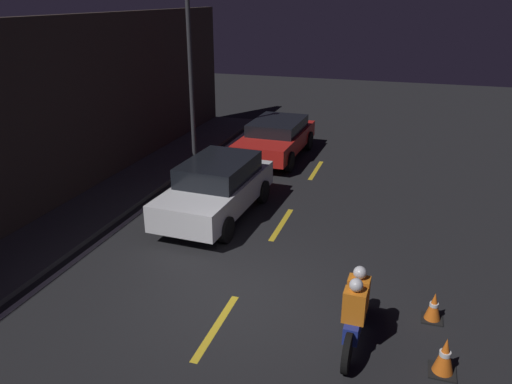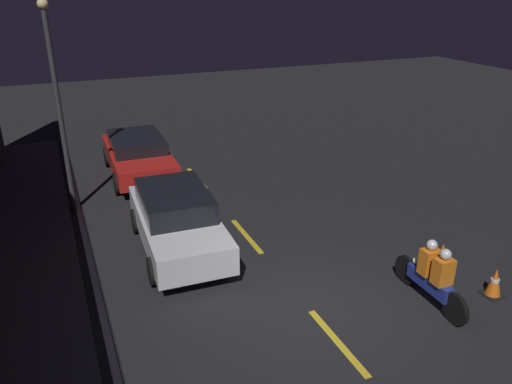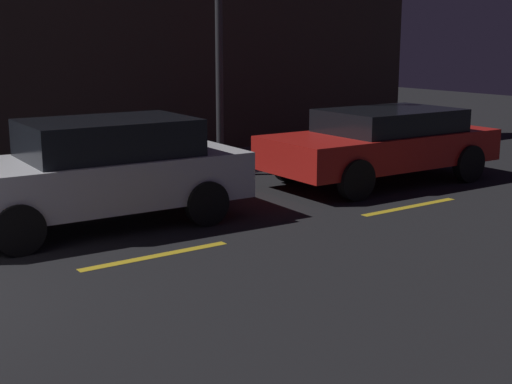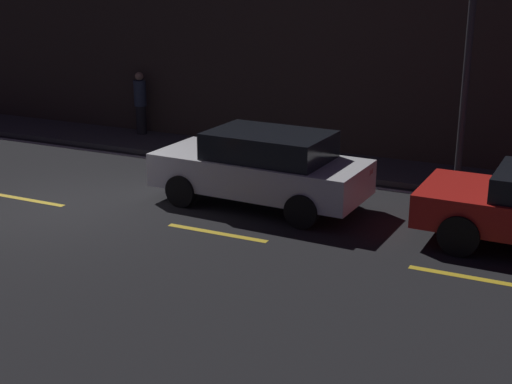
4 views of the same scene
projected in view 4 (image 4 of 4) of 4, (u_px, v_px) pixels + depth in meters
The scene contains 10 objects.
ground_plane at pixel (63, 206), 14.26m from camera, with size 56.00×56.00×0.00m, color black.
raised_curb at pixel (193, 148), 18.63m from camera, with size 28.00×1.93×0.11m.
building_front at pixel (212, 48), 18.85m from camera, with size 28.00×0.30×5.05m.
lane_dash_c at pixel (25, 199), 14.67m from camera, with size 2.00×0.14×0.01m.
lane_dash_d at pixel (217, 233), 12.81m from camera, with size 2.00×0.14×0.01m.
lane_dash_e at pixel (473, 278), 10.95m from camera, with size 2.00×0.14×0.01m.
lane_solid_kerb at pixel (168, 160), 17.61m from camera, with size 25.20×0.14×0.01m.
sedan_white at pixel (262, 166), 14.09m from camera, with size 4.32×2.03×1.51m.
pedestrian at pixel (140, 103), 19.68m from camera, with size 0.34×0.34×1.72m.
street_lamp at pixel (469, 39), 13.84m from camera, with size 0.28×0.28×5.76m.
Camera 4 is at (9.33, -10.50, 4.57)m, focal length 50.00 mm.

